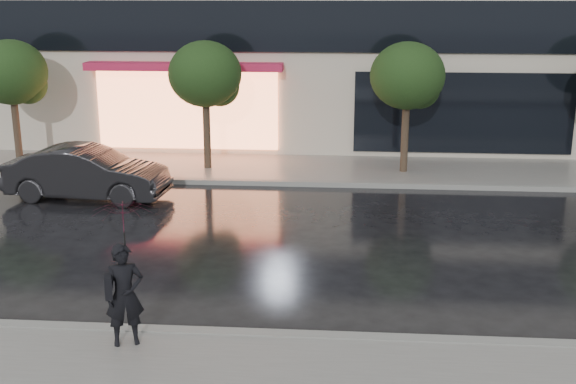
# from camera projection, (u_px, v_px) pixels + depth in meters

# --- Properties ---
(ground) EXTENTS (120.00, 120.00, 0.00)m
(ground) POSITION_uv_depth(u_px,v_px,m) (273.00, 313.00, 12.53)
(ground) COLOR black
(ground) RESTS_ON ground
(sidewalk_far) EXTENTS (60.00, 3.50, 0.12)m
(sidewalk_far) POSITION_uv_depth(u_px,v_px,m) (305.00, 169.00, 22.35)
(sidewalk_far) COLOR slate
(sidewalk_far) RESTS_ON ground
(curb_near) EXTENTS (60.00, 0.25, 0.14)m
(curb_near) POSITION_uv_depth(u_px,v_px,m) (267.00, 336.00, 11.55)
(curb_near) COLOR gray
(curb_near) RESTS_ON ground
(curb_far) EXTENTS (60.00, 0.25, 0.14)m
(curb_far) POSITION_uv_depth(u_px,v_px,m) (302.00, 183.00, 20.67)
(curb_far) COLOR gray
(curb_far) RESTS_ON ground
(tree_far_west) EXTENTS (2.20, 2.20, 3.99)m
(tree_far_west) POSITION_uv_depth(u_px,v_px,m) (14.00, 75.00, 22.04)
(tree_far_west) COLOR #33261C
(tree_far_west) RESTS_ON ground
(tree_mid_west) EXTENTS (2.20, 2.20, 3.99)m
(tree_mid_west) POSITION_uv_depth(u_px,v_px,m) (207.00, 76.00, 21.59)
(tree_mid_west) COLOR #33261C
(tree_mid_west) RESTS_ON ground
(tree_mid_east) EXTENTS (2.20, 2.20, 3.99)m
(tree_mid_east) POSITION_uv_depth(u_px,v_px,m) (409.00, 78.00, 21.14)
(tree_mid_east) COLOR #33261C
(tree_mid_east) RESTS_ON ground
(parked_car) EXTENTS (4.41, 1.84, 1.42)m
(parked_car) POSITION_uv_depth(u_px,v_px,m) (87.00, 173.00, 19.22)
(parked_car) COLOR black
(parked_car) RESTS_ON ground
(pedestrian_with_umbrella) EXTENTS (1.17, 1.18, 2.29)m
(pedestrian_with_umbrella) POSITION_uv_depth(u_px,v_px,m) (124.00, 252.00, 10.82)
(pedestrian_with_umbrella) COLOR black
(pedestrian_with_umbrella) RESTS_ON sidewalk_near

